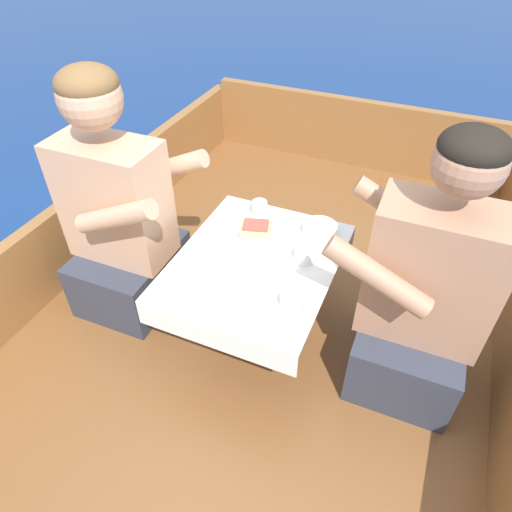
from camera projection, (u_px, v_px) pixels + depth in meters
ground_plane at (251, 384)px, 2.07m from camera, size 60.00×60.00×0.00m
boat_deck at (250, 364)px, 1.97m from camera, size 1.96×3.34×0.30m
gunwale_port at (56, 250)px, 2.04m from camera, size 0.06×3.34×0.37m
bow_coaming at (354, 133)px, 2.89m from camera, size 1.84×0.06×0.42m
cockpit_table at (256, 270)px, 1.69m from camera, size 0.57×0.70×0.40m
person_port at (120, 219)px, 1.81m from camera, size 0.53×0.44×1.02m
person_starboard at (423, 296)px, 1.52m from camera, size 0.52×0.44×1.00m
plate_sandwich at (256, 235)px, 1.77m from camera, size 0.22×0.22×0.01m
plate_bread at (227, 297)px, 1.51m from camera, size 0.18×0.18×0.01m
sandwich at (256, 229)px, 1.75m from camera, size 0.14×0.12×0.05m
bowl_port_near at (214, 257)px, 1.64m from camera, size 0.12×0.12×0.04m
bowl_starboard_near at (320, 229)px, 1.77m from camera, size 0.13×0.13×0.04m
coffee_cup_port at (305, 255)px, 1.64m from camera, size 0.10×0.08×0.05m
coffee_cup_starboard at (291, 302)px, 1.46m from camera, size 0.09×0.07×0.06m
tin_can at (259, 207)px, 1.87m from camera, size 0.07×0.07×0.05m
utensil_spoon_center at (285, 264)px, 1.64m from camera, size 0.04×0.17×0.01m
utensil_knife_port at (201, 246)px, 1.72m from camera, size 0.08×0.16×0.00m
utensil_knife_starboard at (174, 274)px, 1.60m from camera, size 0.09×0.15×0.00m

